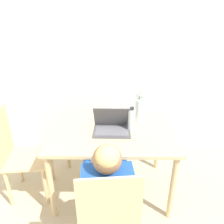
{
  "coord_description": "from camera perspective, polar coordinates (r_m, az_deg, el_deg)",
  "views": [
    {
      "loc": [
        -0.15,
        -0.33,
        1.75
      ],
      "look_at": [
        -0.17,
        1.47,
        0.89
      ],
      "focal_mm": 35.0,
      "sensor_mm": 36.0,
      "label": 1
    }
  ],
  "objects": [
    {
      "name": "chair_spare",
      "position": [
        2.32,
        -23.02,
        -10.18
      ],
      "size": [
        0.44,
        0.44,
        0.93
      ],
      "rotation": [
        0.0,
        0.0,
        1.67
      ],
      "color": "#D6B784",
      "rests_on": "ground_plane"
    },
    {
      "name": "laptop",
      "position": [
        2.03,
        0.01,
        -3.49
      ],
      "size": [
        0.35,
        0.25,
        0.23
      ],
      "rotation": [
        0.0,
        0.0,
        -0.02
      ],
      "color": "#4C4C51",
      "rests_on": "dining_table"
    },
    {
      "name": "dining_table",
      "position": [
        2.1,
        0.0,
        -6.92
      ],
      "size": [
        1.15,
        0.79,
        0.71
      ],
      "color": "#D6B784",
      "rests_on": "ground_plane"
    },
    {
      "name": "wall_back",
      "position": [
        2.61,
        4.0,
        14.43
      ],
      "size": [
        6.4,
        0.05,
        2.5
      ],
      "color": "silver",
      "rests_on": "ground_plane"
    },
    {
      "name": "water_bottle",
      "position": [
        2.02,
        5.11,
        -2.0
      ],
      "size": [
        0.06,
        0.06,
        0.23
      ],
      "color": "silver",
      "rests_on": "dining_table"
    },
    {
      "name": "flower_vase",
      "position": [
        2.19,
        7.16,
        0.89
      ],
      "size": [
        0.08,
        0.08,
        0.35
      ],
      "color": "silver",
      "rests_on": "dining_table"
    },
    {
      "name": "chair_occupied",
      "position": [
        1.63,
        -0.92,
        -26.03
      ],
      "size": [
        0.44,
        0.44,
        0.93
      ],
      "rotation": [
        0.0,
        0.0,
        3.23
      ],
      "color": "#D6B784",
      "rests_on": "ground_plane"
    },
    {
      "name": "person_seated",
      "position": [
        1.59,
        -1.27,
        -18.85
      ],
      "size": [
        0.38,
        0.45,
        1.01
      ],
      "rotation": [
        0.0,
        0.0,
        3.23
      ],
      "color": "#1E4C9E",
      "rests_on": "ground_plane"
    }
  ]
}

